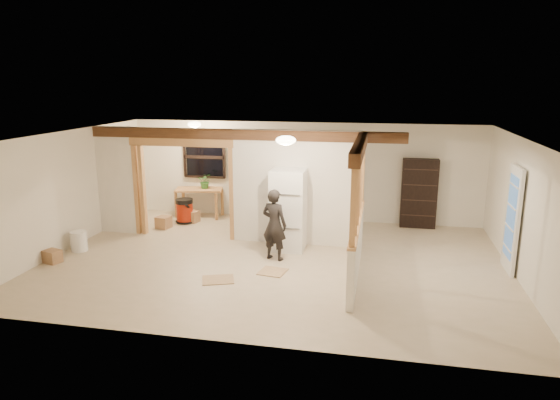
% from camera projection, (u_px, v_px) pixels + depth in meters
% --- Properties ---
extents(floor, '(9.00, 6.50, 0.01)m').
position_uv_depth(floor, '(276.00, 261.00, 9.97)').
color(floor, '#C1AA8F').
rests_on(floor, ground).
extents(ceiling, '(9.00, 6.50, 0.01)m').
position_uv_depth(ceiling, '(275.00, 136.00, 9.39)').
color(ceiling, white).
extents(wall_back, '(9.00, 0.01, 2.50)m').
position_uv_depth(wall_back, '(302.00, 171.00, 12.78)').
color(wall_back, silver).
rests_on(wall_back, floor).
extents(wall_front, '(9.00, 0.01, 2.50)m').
position_uv_depth(wall_front, '(224.00, 256.00, 6.58)').
color(wall_front, silver).
rests_on(wall_front, floor).
extents(wall_left, '(0.01, 6.50, 2.50)m').
position_uv_depth(wall_left, '(68.00, 190.00, 10.56)').
color(wall_left, silver).
rests_on(wall_left, floor).
extents(wall_right, '(0.01, 6.50, 2.50)m').
position_uv_depth(wall_right, '(524.00, 212.00, 8.80)').
color(wall_right, silver).
rests_on(wall_right, floor).
extents(partition_left_stub, '(0.90, 0.12, 2.50)m').
position_uv_depth(partition_left_stub, '(116.00, 180.00, 11.61)').
color(partition_left_stub, silver).
rests_on(partition_left_stub, floor).
extents(partition_center, '(2.80, 0.12, 2.50)m').
position_uv_depth(partition_center, '(296.00, 188.00, 10.78)').
color(partition_center, silver).
rests_on(partition_center, floor).
extents(doorway_frame, '(2.46, 0.14, 2.20)m').
position_uv_depth(doorway_frame, '(183.00, 190.00, 11.33)').
color(doorway_frame, tan).
rests_on(doorway_frame, floor).
extents(header_beam_back, '(7.00, 0.18, 0.22)m').
position_uv_depth(header_beam_back, '(242.00, 135.00, 10.76)').
color(header_beam_back, '#52311C').
rests_on(header_beam_back, ceiling).
extents(header_beam_right, '(0.18, 3.30, 0.22)m').
position_uv_depth(header_beam_right, '(360.00, 147.00, 8.72)').
color(header_beam_right, '#52311C').
rests_on(header_beam_right, ceiling).
extents(pony_wall, '(0.12, 3.20, 1.00)m').
position_uv_depth(pony_wall, '(356.00, 249.00, 9.16)').
color(pony_wall, silver).
rests_on(pony_wall, floor).
extents(stud_partition, '(0.14, 3.20, 1.32)m').
position_uv_depth(stud_partition, '(358.00, 187.00, 8.89)').
color(stud_partition, tan).
rests_on(stud_partition, pony_wall).
extents(window_back, '(1.12, 0.10, 1.10)m').
position_uv_depth(window_back, '(204.00, 157.00, 13.14)').
color(window_back, black).
rests_on(window_back, wall_back).
extents(french_door, '(0.12, 0.86, 2.00)m').
position_uv_depth(french_door, '(512.00, 220.00, 9.26)').
color(french_door, white).
rests_on(french_door, floor).
extents(ceiling_dome_main, '(0.36, 0.36, 0.16)m').
position_uv_depth(ceiling_dome_main, '(286.00, 140.00, 8.86)').
color(ceiling_dome_main, '#FFEABF').
rests_on(ceiling_dome_main, ceiling).
extents(ceiling_dome_util, '(0.32, 0.32, 0.14)m').
position_uv_depth(ceiling_dome_util, '(194.00, 124.00, 12.07)').
color(ceiling_dome_util, '#FFEABF').
rests_on(ceiling_dome_util, ceiling).
extents(hanging_bulb, '(0.07, 0.07, 0.07)m').
position_uv_depth(hanging_bulb, '(204.00, 141.00, 11.38)').
color(hanging_bulb, '#FFD88C').
rests_on(hanging_bulb, ceiling).
extents(refrigerator, '(0.71, 0.69, 1.72)m').
position_uv_depth(refrigerator, '(288.00, 210.00, 10.51)').
color(refrigerator, silver).
rests_on(refrigerator, floor).
extents(woman, '(0.61, 0.49, 1.45)m').
position_uv_depth(woman, '(274.00, 225.00, 9.91)').
color(woman, '#2A2728').
rests_on(woman, floor).
extents(work_table, '(1.30, 0.84, 0.76)m').
position_uv_depth(work_table, '(199.00, 203.00, 13.17)').
color(work_table, tan).
rests_on(work_table, floor).
extents(potted_plant, '(0.43, 0.39, 0.40)m').
position_uv_depth(potted_plant, '(205.00, 181.00, 13.04)').
color(potted_plant, '#3C682E').
rests_on(potted_plant, work_table).
extents(shop_vac, '(0.57, 0.57, 0.62)m').
position_uv_depth(shop_vac, '(185.00, 211.00, 12.60)').
color(shop_vac, maroon).
rests_on(shop_vac, floor).
extents(bookshelf, '(0.85, 0.28, 1.69)m').
position_uv_depth(bookshelf, '(419.00, 193.00, 12.10)').
color(bookshelf, black).
rests_on(bookshelf, floor).
extents(bucket, '(0.41, 0.41, 0.43)m').
position_uv_depth(bucket, '(79.00, 241.00, 10.52)').
color(bucket, white).
rests_on(bucket, floor).
extents(box_util_a, '(0.40, 0.36, 0.29)m').
position_uv_depth(box_util_a, '(192.00, 216.00, 12.69)').
color(box_util_a, '#966D49').
rests_on(box_util_a, floor).
extents(box_util_b, '(0.36, 0.36, 0.29)m').
position_uv_depth(box_util_b, '(164.00, 222.00, 12.17)').
color(box_util_b, '#966D49').
rests_on(box_util_b, floor).
extents(box_front, '(0.37, 0.33, 0.25)m').
position_uv_depth(box_front, '(52.00, 256.00, 9.86)').
color(box_front, '#966D49').
rests_on(box_front, floor).
extents(floor_panel_near, '(0.54, 0.54, 0.02)m').
position_uv_depth(floor_panel_near, '(273.00, 272.00, 9.39)').
color(floor_panel_near, tan).
rests_on(floor_panel_near, floor).
extents(floor_panel_far, '(0.68, 0.62, 0.02)m').
position_uv_depth(floor_panel_far, '(218.00, 280.00, 9.01)').
color(floor_panel_far, tan).
rests_on(floor_panel_far, floor).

